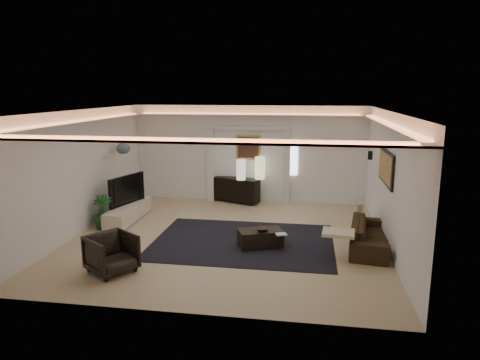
# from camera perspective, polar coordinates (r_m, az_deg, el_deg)

# --- Properties ---
(floor) EXTENTS (7.00, 7.00, 0.00)m
(floor) POSITION_cam_1_polar(r_m,az_deg,el_deg) (10.13, -1.66, -7.59)
(floor) COLOR tan
(floor) RESTS_ON ground
(ceiling) EXTENTS (7.00, 7.00, 0.00)m
(ceiling) POSITION_cam_1_polar(r_m,az_deg,el_deg) (9.58, -1.77, 9.02)
(ceiling) COLOR white
(ceiling) RESTS_ON ground
(wall_back) EXTENTS (7.00, 0.00, 7.00)m
(wall_back) POSITION_cam_1_polar(r_m,az_deg,el_deg) (13.16, 1.12, 3.42)
(wall_back) COLOR white
(wall_back) RESTS_ON ground
(wall_front) EXTENTS (7.00, 0.00, 7.00)m
(wall_front) POSITION_cam_1_polar(r_m,az_deg,el_deg) (6.45, -7.52, -5.52)
(wall_front) COLOR white
(wall_front) RESTS_ON ground
(wall_left) EXTENTS (0.00, 7.00, 7.00)m
(wall_left) POSITION_cam_1_polar(r_m,az_deg,el_deg) (10.95, -20.03, 1.01)
(wall_left) COLOR white
(wall_left) RESTS_ON ground
(wall_right) EXTENTS (0.00, 7.00, 7.00)m
(wall_right) POSITION_cam_1_polar(r_m,az_deg,el_deg) (9.74, 18.97, -0.17)
(wall_right) COLOR white
(wall_right) RESTS_ON ground
(cove_soffit) EXTENTS (7.00, 7.00, 0.04)m
(cove_soffit) POSITION_cam_1_polar(r_m,az_deg,el_deg) (9.59, -1.76, 7.35)
(cove_soffit) COLOR silver
(cove_soffit) RESTS_ON ceiling
(daylight_slit) EXTENTS (0.25, 0.03, 1.00)m
(daylight_slit) POSITION_cam_1_polar(r_m,az_deg,el_deg) (13.04, 7.00, 2.81)
(daylight_slit) COLOR white
(daylight_slit) RESTS_ON wall_back
(area_rug) EXTENTS (4.00, 3.00, 0.01)m
(area_rug) POSITION_cam_1_polar(r_m,az_deg,el_deg) (9.88, 0.42, -8.06)
(area_rug) COLOR black
(area_rug) RESTS_ON ground
(pilaster_left) EXTENTS (0.22, 0.20, 2.20)m
(pilaster_left) POSITION_cam_1_polar(r_m,az_deg,el_deg) (13.32, -3.85, 1.97)
(pilaster_left) COLOR silver
(pilaster_left) RESTS_ON ground
(pilaster_right) EXTENTS (0.22, 0.20, 2.20)m
(pilaster_right) POSITION_cam_1_polar(r_m,az_deg,el_deg) (13.01, 6.08, 1.70)
(pilaster_right) COLOR silver
(pilaster_right) RESTS_ON ground
(alcove_header) EXTENTS (2.52, 0.20, 0.12)m
(alcove_header) POSITION_cam_1_polar(r_m,az_deg,el_deg) (12.97, 1.07, 6.85)
(alcove_header) COLOR silver
(alcove_header) RESTS_ON wall_back
(painting_frame) EXTENTS (0.74, 0.04, 0.74)m
(painting_frame) POSITION_cam_1_polar(r_m,az_deg,el_deg) (13.10, 1.11, 4.26)
(painting_frame) COLOR tan
(painting_frame) RESTS_ON wall_back
(painting_canvas) EXTENTS (0.62, 0.02, 0.62)m
(painting_canvas) POSITION_cam_1_polar(r_m,az_deg,el_deg) (13.08, 1.09, 4.25)
(painting_canvas) COLOR #4C2D1E
(painting_canvas) RESTS_ON wall_back
(art_panel_frame) EXTENTS (0.04, 1.64, 0.74)m
(art_panel_frame) POSITION_cam_1_polar(r_m,az_deg,el_deg) (9.98, 18.61, 1.59)
(art_panel_frame) COLOR black
(art_panel_frame) RESTS_ON wall_right
(art_panel_gold) EXTENTS (0.02, 1.50, 0.62)m
(art_panel_gold) POSITION_cam_1_polar(r_m,az_deg,el_deg) (9.98, 18.46, 1.59)
(art_panel_gold) COLOR tan
(art_panel_gold) RESTS_ON wall_right
(wall_sconce) EXTENTS (0.12, 0.12, 0.22)m
(wall_sconce) POSITION_cam_1_polar(r_m,az_deg,el_deg) (11.82, 16.69, 3.11)
(wall_sconce) COLOR black
(wall_sconce) RESTS_ON wall_right
(wall_niche) EXTENTS (0.10, 0.55, 0.04)m
(wall_niche) POSITION_cam_1_polar(r_m,az_deg,el_deg) (12.11, -16.67, 3.16)
(wall_niche) COLOR silver
(wall_niche) RESTS_ON wall_left
(console) EXTENTS (1.46, 0.91, 0.70)m
(console) POSITION_cam_1_polar(r_m,az_deg,el_deg) (13.16, -0.42, -1.24)
(console) COLOR black
(console) RESTS_ON ground
(lamp_left) EXTENTS (0.35, 0.35, 0.60)m
(lamp_left) POSITION_cam_1_polar(r_m,az_deg,el_deg) (12.78, 0.13, 1.54)
(lamp_left) COLOR beige
(lamp_left) RESTS_ON console
(lamp_right) EXTENTS (0.39, 0.39, 0.66)m
(lamp_right) POSITION_cam_1_polar(r_m,az_deg,el_deg) (12.92, 2.63, 1.64)
(lamp_right) COLOR #F4ECB7
(lamp_right) RESTS_ON console
(media_ledge) EXTENTS (0.55, 2.08, 0.39)m
(media_ledge) POSITION_cam_1_polar(r_m,az_deg,el_deg) (11.73, -14.42, -4.11)
(media_ledge) COLOR beige
(media_ledge) RESTS_ON ground
(tv) EXTENTS (1.32, 0.54, 0.76)m
(tv) POSITION_cam_1_polar(r_m,az_deg,el_deg) (11.77, -15.10, -1.04)
(tv) COLOR black
(tv) RESTS_ON media_ledge
(figurine) EXTENTS (0.18, 0.18, 0.40)m
(figurine) POSITION_cam_1_polar(r_m,az_deg,el_deg) (12.65, -13.75, -0.99)
(figurine) COLOR black
(figurine) RESTS_ON media_ledge
(ginger_jar) EXTENTS (0.40, 0.40, 0.39)m
(ginger_jar) POSITION_cam_1_polar(r_m,az_deg,el_deg) (12.15, -15.07, 4.30)
(ginger_jar) COLOR #444E5D
(ginger_jar) RESTS_ON wall_niche
(plant) EXTENTS (0.55, 0.55, 0.82)m
(plant) POSITION_cam_1_polar(r_m,az_deg,el_deg) (11.19, -17.58, -4.06)
(plant) COLOR #18471A
(plant) RESTS_ON ground
(sofa) EXTENTS (2.08, 1.04, 0.58)m
(sofa) POSITION_cam_1_polar(r_m,az_deg,el_deg) (9.81, 16.66, -6.95)
(sofa) COLOR #3A2C19
(sofa) RESTS_ON ground
(throw_blanket) EXTENTS (0.68, 0.58, 0.07)m
(throw_blanket) POSITION_cam_1_polar(r_m,az_deg,el_deg) (8.97, 12.77, -6.76)
(throw_blanket) COLOR beige
(throw_blanket) RESTS_ON sofa
(throw_pillow) EXTENTS (0.15, 0.41, 0.40)m
(throw_pillow) POSITION_cam_1_polar(r_m,az_deg,el_deg) (10.71, 15.25, -3.86)
(throw_pillow) COLOR tan
(throw_pillow) RESTS_ON sofa
(coffee_table) EXTENTS (1.06, 0.82, 0.35)m
(coffee_table) POSITION_cam_1_polar(r_m,az_deg,el_deg) (9.54, 2.67, -7.55)
(coffee_table) COLOR #2C211A
(coffee_table) RESTS_ON ground
(bowl) EXTENTS (0.36, 0.36, 0.07)m
(bowl) POSITION_cam_1_polar(r_m,az_deg,el_deg) (9.41, 2.93, -6.28)
(bowl) COLOR #35241D
(bowl) RESTS_ON coffee_table
(magazine) EXTENTS (0.26, 0.23, 0.03)m
(magazine) POSITION_cam_1_polar(r_m,az_deg,el_deg) (9.19, 5.42, -6.90)
(magazine) COLOR white
(magazine) RESTS_ON coffee_table
(armchair) EXTENTS (1.10, 1.09, 0.73)m
(armchair) POSITION_cam_1_polar(r_m,az_deg,el_deg) (8.55, -16.46, -9.22)
(armchair) COLOR black
(armchair) RESTS_ON ground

